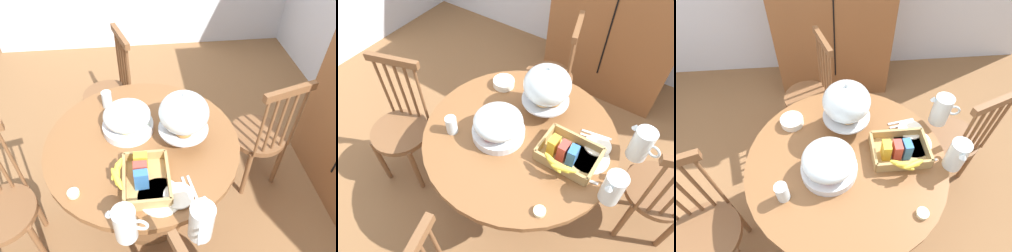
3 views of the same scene
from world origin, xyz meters
The scene contains 18 objects.
ground_plane centered at (0.00, 0.00, 0.00)m, with size 10.00×10.00×0.00m, color brown.
dining_table centered at (0.04, -0.10, 0.51)m, with size 1.12×1.12×0.74m.
windsor_chair_near_window centered at (-0.78, -0.33, 0.45)m, with size 0.43×0.42×0.97m.
windsor_chair_by_cabinet centered at (0.23, -0.93, 0.45)m, with size 0.42×0.42×0.97m.
windsor_chair_far_side centered at (-0.18, 0.74, 0.45)m, with size 0.42×0.42×0.97m.
pastry_stand_with_dome centered at (0.06, 0.14, 0.94)m, with size 0.28×0.28×0.34m.
fruit_platter_covered centered at (-0.06, -0.17, 0.83)m, with size 0.30×0.30×0.18m.
orange_juice_pitcher centered at (0.64, 0.13, 0.83)m, with size 0.19×0.11×0.20m.
milk_pitcher centered at (0.61, -0.19, 0.83)m, with size 0.10×0.18×0.19m.
cereal_basket centered at (0.33, -0.11, 0.78)m, with size 0.32×0.30×0.12m.
china_plate_large centered at (0.44, -0.03, 0.75)m, with size 0.22×0.22×0.01m, color white.
china_plate_small centered at (0.44, 0.06, 0.76)m, with size 0.15×0.15×0.01m, color white.
cereal_bowl centered at (-0.27, 0.19, 0.76)m, with size 0.14×0.14×0.04m, color white.
drinking_glass centered at (-0.29, -0.30, 0.80)m, with size 0.06×0.06×0.11m, color silver.
butter_dish centered at (0.37, -0.45, 0.75)m, with size 0.06×0.06×0.02m, color beige.
table_knife centered at (0.41, 0.11, 0.74)m, with size 0.17×0.01×0.01m, color silver.
dinner_fork centered at (0.41, 0.14, 0.74)m, with size 0.17×0.01×0.01m, color silver.
soup_spoon centered at (0.46, -0.17, 0.74)m, with size 0.17×0.01×0.01m, color silver.
Camera 1 is at (1.28, -0.08, 2.03)m, focal length 33.00 mm.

